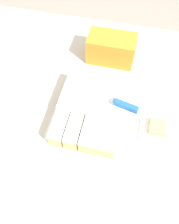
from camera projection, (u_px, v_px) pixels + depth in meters
The scene contains 8 objects.
ground_plane at pixel (89, 164), 1.70m from camera, with size 8.00×8.00×0.00m, color #9E9384.
countertop at pixel (88, 141), 1.33m from camera, with size 1.40×1.10×0.88m.
cake_board at pixel (90, 117), 0.90m from camera, with size 0.30×0.37×0.01m.
cake at pixel (90, 112), 0.87m from camera, with size 0.25×0.32×0.07m.
knife at pixel (119, 103), 0.84m from camera, with size 0.27×0.08×0.02m.
paper_napkin at pixel (157, 129), 0.87m from camera, with size 0.14×0.14×0.01m.
brownie at pixel (158, 127), 0.86m from camera, with size 0.07×0.07×0.02m.
storage_box at pixel (111, 49), 1.03m from camera, with size 0.22×0.12×0.13m.
Camera 1 is at (0.13, -0.53, 1.66)m, focal length 35.00 mm.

